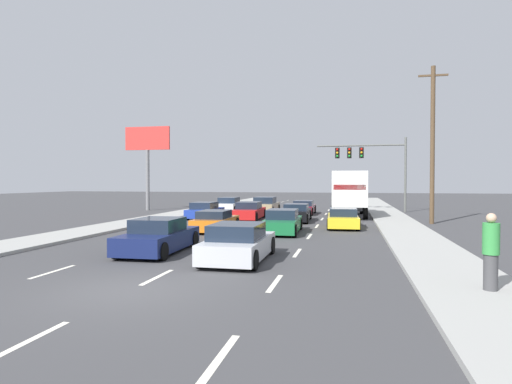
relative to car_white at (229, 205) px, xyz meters
name	(u,v)px	position (x,y,z in m)	size (l,w,h in m)	color
ground_plane	(283,215)	(5.07, -1.71, -0.61)	(140.00, 140.00, 0.00)	#3D3D3F
sidewalk_right	(395,221)	(13.37, -6.71, -0.54)	(2.70, 80.00, 0.14)	#9E9E99
sidewalk_left	(163,217)	(-3.23, -6.71, -0.54)	(2.70, 80.00, 0.14)	#9E9E99
lane_markings	(276,218)	(5.07, -5.22, -0.61)	(6.94, 62.00, 0.01)	silver
car_white	(229,205)	(0.00, 0.00, 0.00)	(1.94, 4.34, 1.33)	white
car_blue	(205,211)	(0.02, -6.59, -0.05)	(1.88, 4.10, 1.21)	#1E389E
car_tan	(265,205)	(3.23, 0.09, 0.02)	(2.05, 4.67, 1.38)	tan
car_red	(249,211)	(3.34, -6.58, -0.03)	(2.02, 4.74, 1.26)	red
car_orange	(215,221)	(3.25, -14.12, -0.07)	(1.89, 4.05, 1.16)	orange
car_navy	(159,237)	(3.23, -21.22, -0.02)	(2.04, 4.46, 1.32)	#141E4C
car_maroon	(304,208)	(6.64, -0.73, -0.09)	(1.86, 4.43, 1.12)	maroon
car_black	(296,213)	(6.84, -7.32, -0.06)	(1.94, 4.47, 1.20)	black
car_green	(282,222)	(6.93, -14.03, -0.05)	(1.94, 4.62, 1.25)	#196B38
car_silver	(238,243)	(6.68, -22.26, -0.02)	(1.96, 4.22, 1.30)	#B7BABF
box_truck	(349,191)	(10.32, -2.63, 1.38)	(2.76, 8.32, 3.46)	white
car_yellow	(343,218)	(10.03, -10.83, -0.06)	(1.96, 4.25, 1.17)	yellow
traffic_signal_mast	(364,157)	(11.63, 3.32, 4.32)	(7.87, 0.69, 6.63)	#595B56
utility_pole_mid	(433,143)	(15.58, -7.21, 4.58)	(1.80, 0.28, 10.09)	brown
roadside_billboard	(147,150)	(-8.27, 0.88, 5.10)	(4.45, 0.36, 7.88)	slate
pedestrian_near_corner	(491,252)	(13.71, -25.38, 0.45)	(0.38, 0.38, 1.84)	#3F3F42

